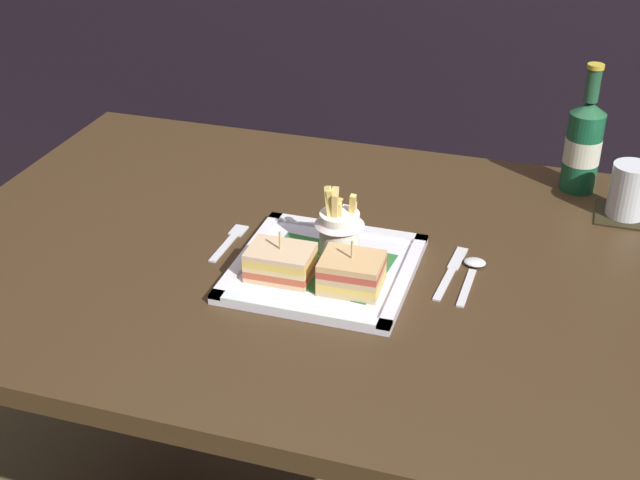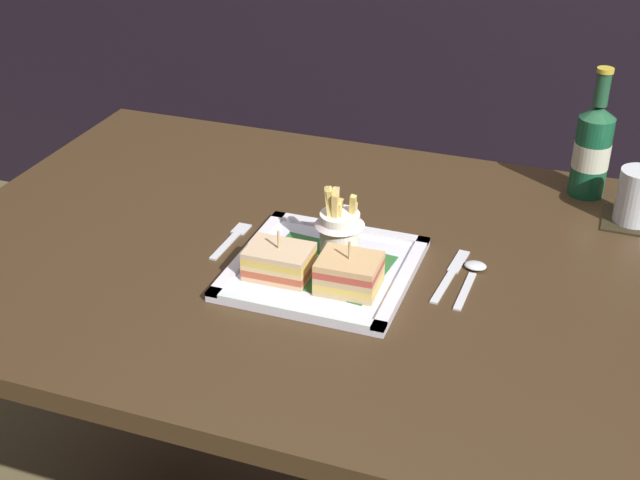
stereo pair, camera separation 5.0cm
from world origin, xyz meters
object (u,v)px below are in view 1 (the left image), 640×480
dining_table (316,326)px  spoon (473,269)px  water_glass (629,194)px  knife (452,270)px  sandwich_half_left (281,262)px  square_plate (324,269)px  fork (230,240)px  beer_bottle (583,144)px  fries_cup (339,225)px  sandwich_half_right (352,273)px

dining_table → spoon: 0.30m
dining_table → water_glass: size_ratio=13.42×
knife → dining_table: bearing=-178.7°
dining_table → sandwich_half_left: (-0.02, -0.10, 0.18)m
knife → spoon: (0.03, 0.01, 0.00)m
square_plate → sandwich_half_left: bearing=-141.5°
dining_table → water_glass: water_glass is taller
sandwich_half_left → fork: 0.16m
square_plate → fork: size_ratio=2.19×
water_glass → beer_bottle: bearing=134.6°
water_glass → fork: size_ratio=0.76×
dining_table → fries_cup: 0.22m
spoon → knife: bearing=-165.8°
dining_table → sandwich_half_left: 0.21m
beer_bottle → dining_table: bearing=-137.1°
sandwich_half_right → knife: bearing=38.6°
sandwich_half_left → knife: size_ratio=0.60×
dining_table → spoon: bearing=2.9°
sandwich_half_right → fries_cup: size_ratio=0.78×
square_plate → fork: bearing=165.4°
fries_cup → knife: fries_cup is taller
square_plate → sandwich_half_left: 0.08m
sandwich_half_right → knife: size_ratio=0.56×
dining_table → knife: size_ratio=7.67×
fries_cup → knife: size_ratio=0.72×
dining_table → knife: knife is taller
knife → square_plate: bearing=-161.9°
square_plate → knife: 0.20m
sandwich_half_right → square_plate: bearing=141.5°
fork → water_glass: bearing=24.7°
dining_table → fries_cup: bearing=-12.3°
square_plate → water_glass: size_ratio=2.90×
square_plate → sandwich_half_right: size_ratio=2.96×
beer_bottle → knife: bearing=-115.4°
beer_bottle → fork: size_ratio=1.91×
square_plate → sandwich_half_right: (0.06, -0.04, 0.03)m
sandwich_half_right → spoon: 0.21m
sandwich_half_right → fork: 0.26m
beer_bottle → fork: beer_bottle is taller
knife → spoon: bearing=14.2°
dining_table → square_plate: bearing=-60.6°
dining_table → square_plate: square_plate is taller
sandwich_half_left → beer_bottle: bearing=48.2°
square_plate → sandwich_half_right: 0.08m
fries_cup → beer_bottle: 0.52m
fries_cup → spoon: size_ratio=0.85×
dining_table → water_glass: (0.48, 0.28, 0.19)m
sandwich_half_right → knife: sandwich_half_right is taller
water_glass → square_plate: bearing=-143.2°
square_plate → water_glass: bearing=36.8°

